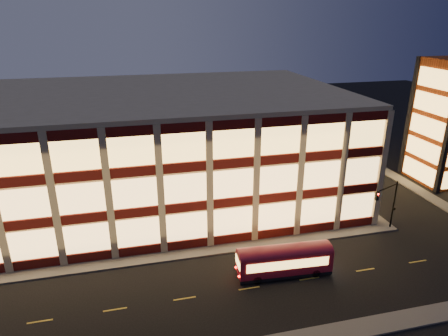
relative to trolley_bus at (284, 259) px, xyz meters
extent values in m
plane|color=black|center=(-7.88, 4.68, -1.70)|extent=(200.00, 200.00, 0.00)
cube|color=#514F4C|center=(-10.88, 5.68, -1.63)|extent=(54.00, 2.00, 0.15)
cube|color=#514F4C|center=(15.12, 21.68, -1.63)|extent=(2.00, 30.00, 0.15)
cube|color=#514F4C|center=(26.12, 21.68, -1.63)|extent=(2.00, 30.00, 0.15)
cube|color=tan|center=(-10.88, 21.68, 5.30)|extent=(50.00, 30.00, 14.00)
cube|color=tan|center=(-10.88, 21.68, 12.55)|extent=(50.40, 30.40, 0.50)
cube|color=#470C0A|center=(-10.88, 6.56, -1.05)|extent=(50.10, 0.25, 1.00)
cube|color=#E9B062|center=(-10.88, 6.58, 1.05)|extent=(49.00, 0.20, 3.00)
cube|color=#470C0A|center=(14.24, 21.68, -1.05)|extent=(0.25, 30.10, 1.00)
cube|color=#E9B062|center=(14.22, 21.68, 1.05)|extent=(0.20, 29.00, 3.00)
cube|color=#470C0A|center=(-10.88, 6.56, 3.35)|extent=(50.10, 0.25, 1.00)
cube|color=#E9B062|center=(-10.88, 6.58, 5.45)|extent=(49.00, 0.20, 3.00)
cube|color=#470C0A|center=(14.24, 21.68, 3.35)|extent=(0.25, 30.10, 1.00)
cube|color=#E9B062|center=(14.22, 21.68, 5.45)|extent=(0.20, 29.00, 3.00)
cube|color=#470C0A|center=(-10.88, 6.56, 7.75)|extent=(50.10, 0.25, 1.00)
cube|color=#E9B062|center=(-10.88, 6.58, 9.85)|extent=(49.00, 0.20, 3.00)
cube|color=#470C0A|center=(14.24, 21.68, 7.75)|extent=(0.25, 30.10, 1.00)
cube|color=#E9B062|center=(14.22, 21.68, 9.85)|extent=(0.20, 29.00, 3.00)
cube|color=black|center=(28.12, 20.68, 7.30)|extent=(0.60, 0.60, 18.00)
cube|color=#F7BA56|center=(28.04, 16.68, 0.10)|extent=(0.16, 6.60, 2.60)
cube|color=#F7BA56|center=(28.04, 16.68, 3.50)|extent=(0.16, 6.60, 2.60)
cube|color=#F7BA56|center=(28.04, 16.68, 6.90)|extent=(0.16, 6.60, 2.60)
cube|color=#F7BA56|center=(28.04, 16.68, 10.30)|extent=(0.16, 6.60, 2.60)
cube|color=#F7BA56|center=(28.04, 16.68, 13.70)|extent=(0.16, 6.60, 2.60)
cylinder|color=black|center=(15.62, 5.48, 1.30)|extent=(0.18, 0.18, 6.00)
cylinder|color=black|center=(13.87, 4.73, 4.00)|extent=(3.56, 1.63, 0.14)
cube|color=black|center=(12.12, 3.98, 3.50)|extent=(0.32, 0.32, 0.95)
sphere|color=#FF0C05|center=(12.12, 3.80, 3.80)|extent=(0.20, 0.20, 0.20)
cube|color=black|center=(15.62, 5.28, 0.90)|extent=(0.25, 0.18, 0.28)
cube|color=maroon|center=(0.00, 0.00, -0.16)|extent=(9.19, 2.81, 2.09)
cube|color=black|center=(0.00, 0.00, -1.39)|extent=(9.19, 2.81, 0.32)
cylinder|color=black|center=(-2.96, -0.82, -1.30)|extent=(0.83, 0.32, 0.82)
cylinder|color=black|center=(-2.84, 1.17, -1.30)|extent=(0.83, 0.32, 0.82)
cylinder|color=black|center=(2.84, -1.17, -1.30)|extent=(0.83, 0.32, 0.82)
cylinder|color=black|center=(2.96, 0.82, -1.30)|extent=(0.83, 0.32, 0.82)
cube|color=#F7BA56|center=(-0.07, -1.16, 0.11)|extent=(7.97, 0.54, 0.91)
cube|color=#F7BA56|center=(0.07, 1.16, 0.11)|extent=(7.97, 0.54, 0.91)
camera|label=1|loc=(-13.33, -30.24, 21.86)|focal=32.00mm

